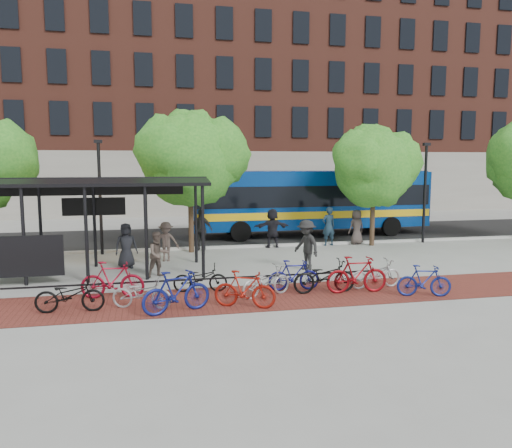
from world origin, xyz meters
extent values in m
plane|color=#9E9E99|center=(0.00, 0.00, 0.00)|extent=(160.00, 160.00, 0.00)
cube|color=black|center=(0.00, 8.00, 0.01)|extent=(160.00, 8.00, 0.01)
cube|color=#B7B7B2|center=(0.00, 4.00, 0.06)|extent=(160.00, 0.25, 0.12)
cube|color=maroon|center=(-2.00, -5.00, 0.00)|extent=(24.00, 3.00, 0.01)
cube|color=black|center=(-3.30, -4.10, 0.00)|extent=(12.00, 0.05, 0.95)
cube|color=brown|center=(10.00, 26.00, 10.00)|extent=(55.00, 14.00, 20.00)
cube|color=#7A664C|center=(-16.00, 40.00, 15.00)|extent=(22.00, 22.00, 30.00)
cylinder|color=black|center=(-9.00, -1.85, 1.65)|extent=(0.12, 0.12, 3.30)
cylinder|color=black|center=(-9.00, 0.85, 1.65)|extent=(0.12, 0.12, 3.30)
cylinder|color=black|center=(-7.00, -1.85, 1.65)|extent=(0.12, 0.12, 3.30)
cylinder|color=black|center=(-7.00, 0.85, 1.65)|extent=(0.12, 0.12, 3.30)
cylinder|color=black|center=(-5.00, -1.85, 1.65)|extent=(0.12, 0.12, 3.30)
cylinder|color=black|center=(-5.00, 0.85, 1.65)|extent=(0.12, 0.12, 3.30)
cylinder|color=black|center=(-3.00, -1.85, 1.65)|extent=(0.12, 0.12, 3.30)
cylinder|color=black|center=(-3.00, 0.85, 1.65)|extent=(0.12, 0.12, 3.30)
cube|color=black|center=(-8.00, -1.20, 3.45)|extent=(10.60, 1.65, 0.29)
cube|color=black|center=(-8.00, 0.20, 3.45)|extent=(10.60, 1.65, 0.29)
cube|color=black|center=(-8.00, 0.90, 3.05)|extent=(9.00, 0.10, 0.40)
cube|color=black|center=(-7.00, 0.95, 2.40)|extent=(2.40, 0.12, 0.70)
cube|color=#FF7200|center=(-7.00, 1.03, 2.40)|extent=(2.20, 0.02, 0.55)
sphere|color=#26761F|center=(-11.00, 3.50, 4.28)|extent=(3.20, 3.20, 3.20)
cylinder|color=#382619|center=(-3.00, 3.30, 1.26)|extent=(0.24, 0.24, 2.52)
sphere|color=#26761F|center=(-3.00, 3.30, 4.20)|extent=(4.20, 4.20, 4.20)
sphere|color=#26761F|center=(-1.95, 3.50, 4.50)|extent=(3.36, 3.36, 3.36)
sphere|color=#26761F|center=(-3.84, 3.00, 4.60)|extent=(3.15, 3.15, 3.15)
sphere|color=#26761F|center=(-2.90, 3.70, 5.00)|extent=(2.94, 2.94, 2.94)
cylinder|color=#382619|center=(6.00, 3.30, 1.14)|extent=(0.24, 0.24, 2.27)
sphere|color=#26761F|center=(6.00, 3.30, 3.79)|extent=(3.80, 3.80, 3.80)
sphere|color=#26761F|center=(6.95, 3.50, 4.09)|extent=(3.04, 3.04, 3.04)
sphere|color=#26761F|center=(5.24, 3.00, 4.20)|extent=(2.85, 2.85, 2.85)
sphere|color=#26761F|center=(6.10, 3.70, 4.59)|extent=(2.66, 2.66, 2.66)
cylinder|color=black|center=(-7.00, 3.60, 2.50)|extent=(0.14, 0.14, 5.00)
cube|color=black|center=(-7.00, 3.60, 5.05)|extent=(0.35, 0.20, 0.15)
cylinder|color=black|center=(9.00, 3.60, 2.50)|extent=(0.14, 0.14, 5.00)
cube|color=black|center=(9.00, 3.60, 5.05)|extent=(0.35, 0.20, 0.15)
cube|color=navy|center=(4.08, 7.42, 2.06)|extent=(13.59, 3.22, 3.10)
cube|color=black|center=(4.08, 7.42, 2.31)|extent=(13.32, 3.25, 1.13)
cube|color=yellow|center=(4.08, 7.42, 1.30)|extent=(13.46, 3.26, 0.39)
cube|color=navy|center=(4.08, 7.42, 3.55)|extent=(13.31, 2.92, 0.20)
cylinder|color=black|center=(-0.21, 5.86, 0.54)|extent=(1.09, 0.34, 1.08)
cylinder|color=black|center=(-0.27, 8.79, 0.54)|extent=(1.09, 0.34, 1.08)
cylinder|color=black|center=(8.44, 6.05, 0.54)|extent=(1.09, 0.34, 1.08)
cylinder|color=black|center=(8.38, 8.98, 0.54)|extent=(1.09, 0.34, 1.08)
imported|color=black|center=(-7.08, -5.40, 0.49)|extent=(1.89, 0.74, 0.98)
imported|color=maroon|center=(-6.02, -4.16, 0.58)|extent=(1.97, 0.77, 1.15)
imported|color=gray|center=(-5.13, -5.45, 0.45)|extent=(1.83, 1.09, 0.91)
imported|color=navy|center=(-4.19, -6.08, 0.60)|extent=(2.06, 1.19, 1.20)
imported|color=black|center=(-3.33, -3.96, 0.45)|extent=(1.78, 0.82, 0.90)
imported|color=maroon|center=(-2.26, -5.99, 0.54)|extent=(1.85, 1.19, 1.08)
imported|color=#9E9EA0|center=(-1.39, -4.94, 0.47)|extent=(1.90, 1.31, 0.95)
imported|color=navy|center=(-0.35, -4.41, 0.50)|extent=(1.70, 0.56, 1.01)
imported|color=black|center=(0.52, -4.90, 0.53)|extent=(2.04, 0.72, 1.07)
imported|color=maroon|center=(1.52, -5.13, 0.60)|extent=(2.02, 0.68, 1.19)
imported|color=#ABABAE|center=(2.38, -4.67, 0.48)|extent=(1.87, 0.79, 0.96)
imported|color=navy|center=(3.38, -5.98, 0.50)|extent=(1.73, 0.89, 1.00)
imported|color=black|center=(-5.79, 0.34, 0.89)|extent=(0.97, 0.75, 1.77)
imported|color=#4D3F39|center=(-4.21, 1.39, 0.83)|extent=(1.15, 0.76, 1.66)
imported|color=#262626|center=(-2.51, 3.75, 0.98)|extent=(1.23, 0.95, 1.95)
imported|color=black|center=(0.98, 3.80, 0.95)|extent=(1.79, 0.65, 1.91)
imported|color=#463B38|center=(5.39, 3.80, 0.88)|extent=(0.97, 0.75, 1.76)
imported|color=#1A2E3E|center=(3.86, 3.75, 0.97)|extent=(0.76, 0.55, 1.94)
imported|color=brown|center=(-4.60, -1.50, 0.83)|extent=(0.99, 0.90, 1.66)
imported|color=black|center=(1.02, -1.50, 0.97)|extent=(1.15, 1.43, 1.94)
camera|label=1|loc=(-4.87, -19.60, 4.12)|focal=35.00mm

